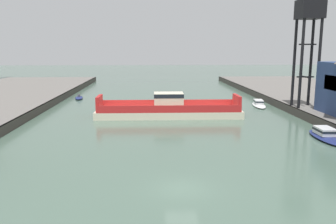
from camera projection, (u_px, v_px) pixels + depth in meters
ground_plane at (182, 189)px, 26.37m from camera, size 400.00×400.00×0.00m
chain_ferry at (169, 109)px, 54.26m from camera, size 22.49×6.14×3.71m
moored_boat_near_left at (259, 104)px, 64.21m from camera, size 3.04×7.51×1.11m
moored_boat_near_right at (79, 98)px, 73.18m from camera, size 2.24×5.07×0.98m
moored_boat_mid_left at (326, 135)px, 40.77m from camera, size 2.73×7.82×1.30m
crane_tower at (309, 22)px, 53.43m from camera, size 3.56×3.56×16.53m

